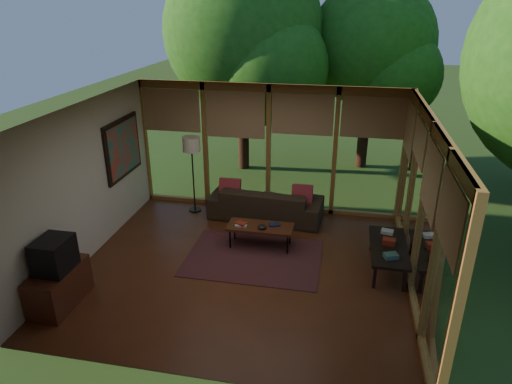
% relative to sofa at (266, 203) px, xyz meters
% --- Properties ---
extents(floor, '(5.50, 5.50, 0.00)m').
position_rel_sofa_xyz_m(floor, '(-0.04, -2.00, -0.34)').
color(floor, '#5C2D18').
rests_on(floor, ground).
extents(ceiling, '(5.50, 5.50, 0.00)m').
position_rel_sofa_xyz_m(ceiling, '(-0.04, -2.00, 2.36)').
color(ceiling, white).
rests_on(ceiling, ground).
extents(wall_left, '(0.04, 5.00, 2.70)m').
position_rel_sofa_xyz_m(wall_left, '(-2.79, -2.00, 1.01)').
color(wall_left, silver).
rests_on(wall_left, ground).
extents(wall_front, '(5.50, 0.04, 2.70)m').
position_rel_sofa_xyz_m(wall_front, '(-0.04, -4.50, 1.01)').
color(wall_front, silver).
rests_on(wall_front, ground).
extents(window_wall_back, '(5.50, 0.12, 2.70)m').
position_rel_sofa_xyz_m(window_wall_back, '(-0.04, 0.50, 1.01)').
color(window_wall_back, '#9F6E31').
rests_on(window_wall_back, ground).
extents(window_wall_right, '(0.12, 5.00, 2.70)m').
position_rel_sofa_xyz_m(window_wall_right, '(2.71, -2.00, 1.01)').
color(window_wall_right, '#9F6E31').
rests_on(window_wall_right, ground).
extents(tree_nw, '(3.92, 3.92, 5.46)m').
position_rel_sofa_xyz_m(tree_nw, '(-1.13, 3.01, 3.15)').
color(tree_nw, black).
rests_on(tree_nw, ground).
extents(tree_ne, '(3.13, 3.13, 4.79)m').
position_rel_sofa_xyz_m(tree_ne, '(2.00, 3.75, 2.88)').
color(tree_ne, black).
rests_on(tree_ne, ground).
extents(rug, '(2.36, 1.67, 0.01)m').
position_rel_sofa_xyz_m(rug, '(0.07, -1.64, -0.33)').
color(rug, maroon).
rests_on(rug, floor).
extents(sofa, '(2.37, 1.07, 0.68)m').
position_rel_sofa_xyz_m(sofa, '(0.00, 0.00, 0.00)').
color(sofa, '#312518').
rests_on(sofa, floor).
extents(pillow_left, '(0.44, 0.23, 0.46)m').
position_rel_sofa_xyz_m(pillow_left, '(-0.75, -0.05, 0.26)').
color(pillow_left, maroon).
rests_on(pillow_left, sofa).
extents(pillow_right, '(0.42, 0.22, 0.44)m').
position_rel_sofa_xyz_m(pillow_right, '(0.75, -0.05, 0.25)').
color(pillow_right, maroon).
rests_on(pillow_right, sofa).
extents(ct_book_lower, '(0.24, 0.19, 0.03)m').
position_rel_sofa_xyz_m(ct_book_lower, '(-0.24, -1.26, 0.10)').
color(ct_book_lower, beige).
rests_on(ct_book_lower, coffee_table).
extents(ct_book_upper, '(0.22, 0.20, 0.03)m').
position_rel_sofa_xyz_m(ct_book_upper, '(-0.24, -1.26, 0.13)').
color(ct_book_upper, maroon).
rests_on(ct_book_upper, coffee_table).
extents(ct_book_side, '(0.24, 0.20, 0.03)m').
position_rel_sofa_xyz_m(ct_book_side, '(0.36, -1.13, 0.10)').
color(ct_book_side, black).
rests_on(ct_book_side, coffee_table).
extents(ct_bowl, '(0.16, 0.16, 0.07)m').
position_rel_sofa_xyz_m(ct_bowl, '(0.16, -1.31, 0.12)').
color(ct_bowl, black).
rests_on(ct_bowl, coffee_table).
extents(media_cabinet, '(0.50, 1.00, 0.60)m').
position_rel_sofa_xyz_m(media_cabinet, '(-2.51, -3.49, -0.04)').
color(media_cabinet, '#502415').
rests_on(media_cabinet, floor).
extents(television, '(0.45, 0.55, 0.50)m').
position_rel_sofa_xyz_m(television, '(-2.49, -3.49, 0.51)').
color(television, black).
rests_on(television, media_cabinet).
extents(console_book_a, '(0.25, 0.22, 0.08)m').
position_rel_sofa_xyz_m(console_book_a, '(2.36, -1.96, 0.16)').
color(console_book_a, '#365F56').
rests_on(console_book_a, side_console).
extents(console_book_b, '(0.23, 0.19, 0.10)m').
position_rel_sofa_xyz_m(console_book_b, '(2.36, -1.51, 0.16)').
color(console_book_b, maroon).
rests_on(console_book_b, side_console).
extents(console_book_c, '(0.23, 0.19, 0.06)m').
position_rel_sofa_xyz_m(console_book_c, '(2.36, -1.11, 0.14)').
color(console_book_c, beige).
rests_on(console_book_c, side_console).
extents(floor_lamp, '(0.36, 0.36, 1.65)m').
position_rel_sofa_xyz_m(floor_lamp, '(-1.57, 0.05, 1.07)').
color(floor_lamp, black).
rests_on(floor_lamp, floor).
extents(coffee_table, '(1.20, 0.50, 0.43)m').
position_rel_sofa_xyz_m(coffee_table, '(0.11, -1.21, 0.05)').
color(coffee_table, '#502415').
rests_on(coffee_table, floor).
extents(side_console, '(0.60, 1.40, 0.46)m').
position_rel_sofa_xyz_m(side_console, '(2.36, -1.56, 0.07)').
color(side_console, black).
rests_on(side_console, floor).
extents(wall_painting, '(0.06, 1.35, 1.15)m').
position_rel_sofa_xyz_m(wall_painting, '(-2.76, -0.60, 1.21)').
color(wall_painting, black).
rests_on(wall_painting, wall_left).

